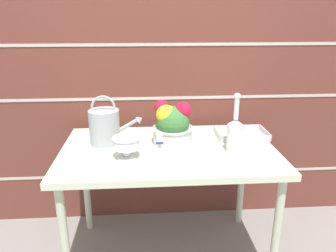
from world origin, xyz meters
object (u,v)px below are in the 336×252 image
(flower_planter, at_px, (172,125))
(wire_tray, at_px, (241,135))
(figurine_vase, at_px, (159,149))
(crystal_pedestal_bowl, at_px, (126,144))
(glass_decanter, at_px, (235,133))
(watering_can, at_px, (105,126))

(flower_planter, xyz_separation_m, wire_tray, (0.44, 0.08, -0.10))
(figurine_vase, height_order, wire_tray, figurine_vase)
(crystal_pedestal_bowl, height_order, glass_decanter, glass_decanter)
(watering_can, height_order, glass_decanter, glass_decanter)
(crystal_pedestal_bowl, relative_size, wire_tray, 0.48)
(flower_planter, height_order, glass_decanter, glass_decanter)
(watering_can, distance_m, wire_tray, 0.84)
(watering_can, bearing_deg, wire_tray, 4.14)
(watering_can, height_order, crystal_pedestal_bowl, watering_can)
(flower_planter, height_order, figurine_vase, flower_planter)
(watering_can, bearing_deg, flower_planter, -2.76)
(figurine_vase, bearing_deg, glass_decanter, 13.60)
(flower_planter, bearing_deg, wire_tray, 10.17)
(glass_decanter, relative_size, figurine_vase, 2.01)
(flower_planter, distance_m, figurine_vase, 0.27)
(flower_planter, bearing_deg, figurine_vase, -108.94)
(glass_decanter, bearing_deg, watering_can, 166.70)
(crystal_pedestal_bowl, xyz_separation_m, glass_decanter, (0.59, 0.05, 0.03))
(crystal_pedestal_bowl, bearing_deg, watering_can, 120.65)
(figurine_vase, bearing_deg, wire_tray, 32.18)
(flower_planter, relative_size, glass_decanter, 0.77)
(watering_can, bearing_deg, crystal_pedestal_bowl, -59.35)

